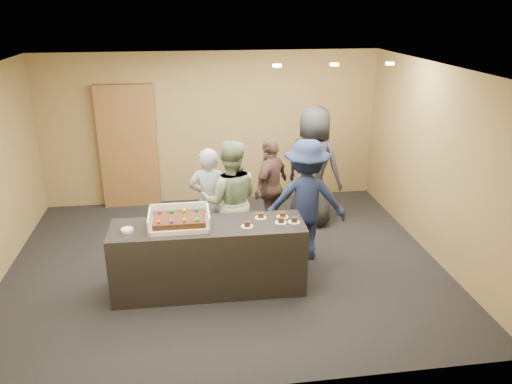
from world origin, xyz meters
TOP-DOWN VIEW (x-y plane):
  - room at (0.00, 0.00)m, footprint 6.04×6.00m
  - serving_counter at (-0.26, -0.66)m, footprint 2.41×0.74m
  - storage_cabinet at (-1.47, 2.41)m, footprint 0.99×0.15m
  - cake_box at (-0.60, -0.63)m, footprint 0.73×0.51m
  - sheet_cake at (-0.60, -0.66)m, footprint 0.63×0.43m
  - plate_stack at (-1.22, -0.70)m, footprint 0.14×0.14m
  - slice_a at (0.22, -0.77)m, footprint 0.15×0.15m
  - slice_b at (0.42, -0.53)m, footprint 0.15×0.15m
  - slice_c at (0.65, -0.72)m, footprint 0.15×0.15m
  - slice_d at (0.70, -0.55)m, footprint 0.15×0.15m
  - slice_e at (0.82, -0.73)m, footprint 0.15×0.15m
  - person_server_grey at (-0.18, 0.40)m, footprint 0.64×0.48m
  - person_sage_man at (0.10, 0.17)m, footprint 0.91×0.74m
  - person_navy_man at (1.16, 0.05)m, footprint 1.23×0.85m
  - person_brown_extra at (0.81, 0.93)m, footprint 0.87×0.94m
  - person_dark_suit at (1.55, 1.21)m, footprint 1.13×1.09m
  - ceiling_spotlights at (1.60, 0.50)m, footprint 1.72×0.12m

SIDE VIEW (x-z plane):
  - serving_counter at x=-0.26m, z-range 0.00..0.90m
  - person_brown_extra at x=0.81m, z-range 0.00..1.55m
  - person_server_grey at x=-0.18m, z-range 0.00..1.59m
  - person_sage_man at x=0.10m, z-range 0.00..1.74m
  - person_navy_man at x=1.16m, z-range 0.00..1.75m
  - plate_stack at x=-1.22m, z-range 0.90..0.94m
  - slice_a at x=0.22m, z-range 0.89..0.96m
  - slice_b at x=0.42m, z-range 0.89..0.96m
  - slice_c at x=0.65m, z-range 0.89..0.96m
  - slice_d at x=0.70m, z-range 0.89..0.96m
  - slice_e at x=0.82m, z-range 0.89..0.96m
  - cake_box at x=-0.60m, z-range 0.84..1.06m
  - person_dark_suit at x=1.55m, z-range 0.00..1.95m
  - sheet_cake at x=-0.60m, z-range 0.94..1.06m
  - storage_cabinet at x=-1.47m, z-range 0.00..2.18m
  - room at x=0.00m, z-range 0.00..2.70m
  - ceiling_spotlights at x=1.60m, z-range 2.66..2.69m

